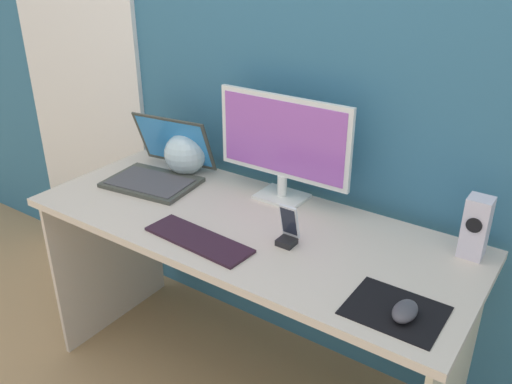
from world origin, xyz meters
The scene contains 12 objects.
ground_plane centered at (0.00, 0.00, 0.00)m, with size 8.00×8.00×0.00m, color #A48359.
wall_back centered at (0.00, 0.38, 1.25)m, with size 6.00×0.04×2.50m, color #336A8A.
door_left centered at (-1.25, 0.35, 1.01)m, with size 0.82×0.02×2.02m, color white.
desk centered at (0.00, 0.00, 0.60)m, with size 1.57×0.63×0.74m.
monitor centered at (0.00, 0.23, 0.96)m, with size 0.53×0.14×0.39m.
speaker_right centered at (0.69, 0.23, 0.84)m, with size 0.07×0.07×0.20m.
laptop centered at (-0.49, 0.10, 0.79)m, with size 0.38×0.38×0.24m.
fishbowl centered at (-0.46, 0.21, 0.82)m, with size 0.17×0.17×0.17m, color silver.
keyboard_external centered at (-0.05, -0.19, 0.74)m, with size 0.38×0.12×0.01m, color #2E1928.
mousepad centered at (0.60, -0.17, 0.74)m, with size 0.25×0.20×0.00m, color black.
mouse centered at (0.63, -0.18, 0.76)m, with size 0.06×0.10×0.04m, color #414148.
phone_in_dock centered at (0.19, -0.04, 0.79)m, with size 0.06×0.06×0.14m.
Camera 1 is at (0.94, -1.30, 1.63)m, focal length 37.56 mm.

